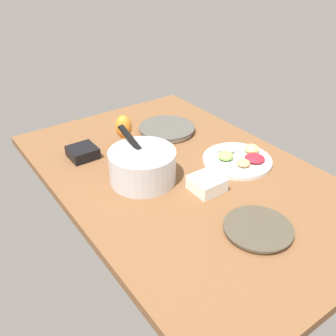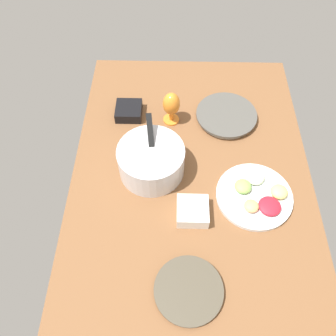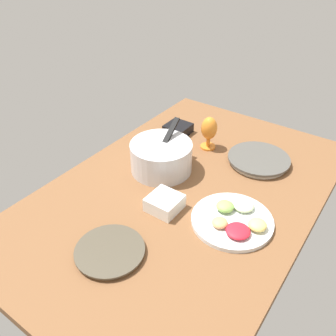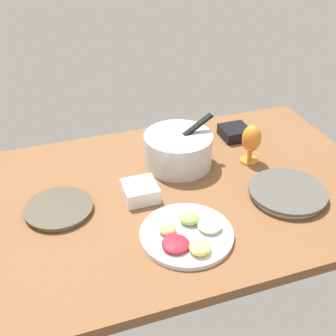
{
  "view_description": "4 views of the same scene",
  "coord_description": "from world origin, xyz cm",
  "px_view_note": "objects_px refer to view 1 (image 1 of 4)",
  "views": [
    {
      "loc": [
        -109.23,
        86.42,
        89.74
      ],
      "look_at": [
        1.0,
        8.1,
        5.31
      ],
      "focal_mm": 40.27,
      "sensor_mm": 36.0,
      "label": 1
    },
    {
      "loc": [
        -77.5,
        8.33,
        125.24
      ],
      "look_at": [
        3.96,
        10.2,
        5.31
      ],
      "focal_mm": 36.71,
      "sensor_mm": 36.0,
      "label": 2
    },
    {
      "loc": [
        -101.8,
        -63.57,
        96.47
      ],
      "look_at": [
        2.88,
        11.03,
        5.31
      ],
      "focal_mm": 37.9,
      "sensor_mm": 36.0,
      "label": 3
    },
    {
      "loc": [
        -47.73,
        -127.46,
        100.61
      ],
      "look_at": [
        -1.19,
        8.08,
        5.31
      ],
      "focal_mm": 46.69,
      "sensor_mm": 36.0,
      "label": 4
    }
  ],
  "objects_px": {
    "fruit_platter": "(238,158)",
    "hurricane_glass_orange": "(124,129)",
    "square_bowl_black": "(83,152)",
    "square_bowl_white": "(207,183)",
    "dinner_plate_left": "(258,229)",
    "mixing_bowl": "(142,165)",
    "dinner_plate_right": "(167,129)"
  },
  "relations": [
    {
      "from": "dinner_plate_right",
      "to": "square_bowl_white",
      "type": "xyz_separation_m",
      "value": [
        -0.53,
        0.17,
        0.02
      ]
    },
    {
      "from": "hurricane_glass_orange",
      "to": "square_bowl_black",
      "type": "relative_size",
      "value": 1.37
    },
    {
      "from": "square_bowl_black",
      "to": "dinner_plate_right",
      "type": "bearing_deg",
      "value": -91.51
    },
    {
      "from": "dinner_plate_left",
      "to": "fruit_platter",
      "type": "xyz_separation_m",
      "value": [
        0.39,
        -0.28,
        0.01
      ]
    },
    {
      "from": "dinner_plate_left",
      "to": "hurricane_glass_orange",
      "type": "distance_m",
      "value": 0.82
    },
    {
      "from": "dinner_plate_right",
      "to": "dinner_plate_left",
      "type": "bearing_deg",
      "value": 166.98
    },
    {
      "from": "hurricane_glass_orange",
      "to": "square_bowl_black",
      "type": "distance_m",
      "value": 0.22
    },
    {
      "from": "mixing_bowl",
      "to": "hurricane_glass_orange",
      "type": "height_order",
      "value": "mixing_bowl"
    },
    {
      "from": "dinner_plate_right",
      "to": "mixing_bowl",
      "type": "bearing_deg",
      "value": 132.09
    },
    {
      "from": "dinner_plate_left",
      "to": "dinner_plate_right",
      "type": "distance_m",
      "value": 0.85
    },
    {
      "from": "square_bowl_black",
      "to": "square_bowl_white",
      "type": "relative_size",
      "value": 1.0
    },
    {
      "from": "fruit_platter",
      "to": "square_bowl_black",
      "type": "xyz_separation_m",
      "value": [
        0.45,
        0.57,
        0.01
      ]
    },
    {
      "from": "dinner_plate_right",
      "to": "square_bowl_black",
      "type": "height_order",
      "value": "square_bowl_black"
    },
    {
      "from": "hurricane_glass_orange",
      "to": "dinner_plate_left",
      "type": "bearing_deg",
      "value": -174.64
    },
    {
      "from": "mixing_bowl",
      "to": "fruit_platter",
      "type": "xyz_separation_m",
      "value": [
        -0.13,
        -0.44,
        -0.06
      ]
    },
    {
      "from": "dinner_plate_right",
      "to": "hurricane_glass_orange",
      "type": "bearing_deg",
      "value": 94.44
    },
    {
      "from": "fruit_platter",
      "to": "hurricane_glass_orange",
      "type": "distance_m",
      "value": 0.56
    },
    {
      "from": "dinner_plate_right",
      "to": "square_bowl_black",
      "type": "bearing_deg",
      "value": 88.49
    },
    {
      "from": "dinner_plate_right",
      "to": "hurricane_glass_orange",
      "type": "xyz_separation_m",
      "value": [
        -0.02,
        0.27,
        0.09
      ]
    },
    {
      "from": "mixing_bowl",
      "to": "square_bowl_black",
      "type": "xyz_separation_m",
      "value": [
        0.33,
        0.13,
        -0.05
      ]
    },
    {
      "from": "hurricane_glass_orange",
      "to": "square_bowl_white",
      "type": "relative_size",
      "value": 1.37
    },
    {
      "from": "hurricane_glass_orange",
      "to": "square_bowl_black",
      "type": "bearing_deg",
      "value": 80.9
    },
    {
      "from": "dinner_plate_left",
      "to": "hurricane_glass_orange",
      "type": "bearing_deg",
      "value": 5.36
    },
    {
      "from": "dinner_plate_left",
      "to": "fruit_platter",
      "type": "bearing_deg",
      "value": -35.99
    },
    {
      "from": "mixing_bowl",
      "to": "fruit_platter",
      "type": "height_order",
      "value": "mixing_bowl"
    },
    {
      "from": "hurricane_glass_orange",
      "to": "mixing_bowl",
      "type": "bearing_deg",
      "value": 164.76
    },
    {
      "from": "fruit_platter",
      "to": "hurricane_glass_orange",
      "type": "xyz_separation_m",
      "value": [
        0.42,
        0.36,
        0.09
      ]
    },
    {
      "from": "dinner_plate_right",
      "to": "hurricane_glass_orange",
      "type": "relative_size",
      "value": 1.72
    },
    {
      "from": "dinner_plate_left",
      "to": "fruit_platter",
      "type": "relative_size",
      "value": 0.78
    },
    {
      "from": "mixing_bowl",
      "to": "fruit_platter",
      "type": "bearing_deg",
      "value": -105.97
    },
    {
      "from": "dinner_plate_left",
      "to": "square_bowl_black",
      "type": "height_order",
      "value": "square_bowl_black"
    },
    {
      "from": "hurricane_glass_orange",
      "to": "square_bowl_white",
      "type": "distance_m",
      "value": 0.52
    }
  ]
}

